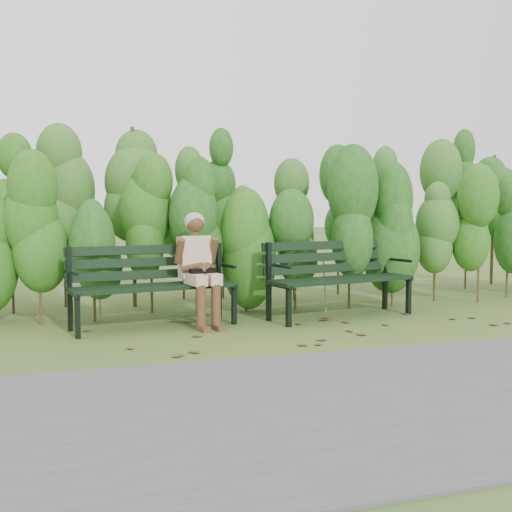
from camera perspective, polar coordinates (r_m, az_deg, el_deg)
name	(u,v)px	position (r m, az deg, el deg)	size (l,w,h in m)	color
ground	(266,334)	(5.97, 1.00, -7.43)	(80.00, 80.00, 0.00)	#355A27
footpath	(374,400)	(4.01, 11.15, -13.28)	(60.00, 2.50, 0.01)	#474749
hedge_band	(221,208)	(7.64, -3.36, 4.59)	(11.04, 1.67, 2.42)	#47381E
leaf_litter	(274,335)	(5.91, 1.73, -7.53)	(6.04, 2.09, 0.01)	brown
bench_left	(152,279)	(6.39, -9.91, -2.15)	(1.78, 0.83, 0.86)	black
bench_right	(336,272)	(6.97, 7.66, -1.52)	(1.82, 0.91, 0.87)	black
seated_woman	(199,261)	(6.36, -5.49, -0.50)	(0.49, 0.71, 1.20)	#C7B091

